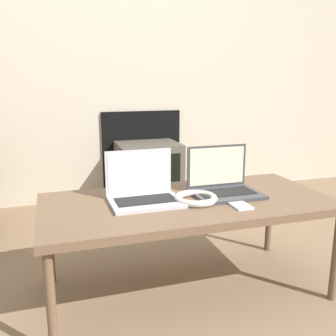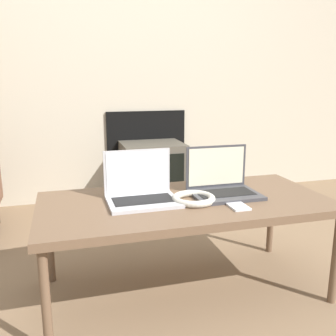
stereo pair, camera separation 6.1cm
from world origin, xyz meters
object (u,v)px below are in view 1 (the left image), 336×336
(headphones, at_px, (196,198))
(laptop_left, at_px, (143,191))
(laptop_right, at_px, (223,184))
(tv, at_px, (148,174))
(phone, at_px, (238,204))

(headphones, bearing_deg, laptop_left, 159.41)
(laptop_right, relative_size, tv, 0.62)
(laptop_right, bearing_deg, laptop_left, -179.73)
(laptop_right, xyz_separation_m, phone, (-0.01, -0.19, -0.04))
(headphones, xyz_separation_m, phone, (0.16, -0.10, -0.01))
(headphones, relative_size, tv, 0.39)
(laptop_right, xyz_separation_m, headphones, (-0.17, -0.08, -0.03))
(headphones, distance_m, tv, 1.42)
(phone, xyz_separation_m, tv, (-0.02, 1.50, -0.22))
(headphones, height_order, tv, tv)
(laptop_right, bearing_deg, tv, 91.68)
(laptop_right, bearing_deg, headphones, -153.98)
(laptop_left, bearing_deg, laptop_right, -0.67)
(laptop_right, height_order, headphones, laptop_right)
(headphones, bearing_deg, laptop_right, 25.75)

